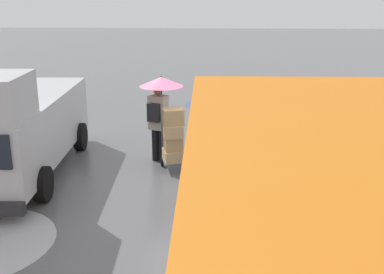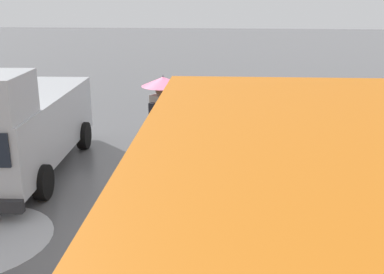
{
  "view_description": "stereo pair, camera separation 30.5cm",
  "coord_description": "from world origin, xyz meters",
  "px_view_note": "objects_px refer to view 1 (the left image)",
  "views": [
    {
      "loc": [
        -0.26,
        10.3,
        4.03
      ],
      "look_at": [
        0.2,
        0.66,
        1.05
      ],
      "focal_mm": 44.13,
      "sensor_mm": 36.0,
      "label": 1
    },
    {
      "loc": [
        -0.56,
        10.28,
        4.03
      ],
      "look_at": [
        0.2,
        0.66,
        1.05
      ],
      "focal_mm": 44.13,
      "sensor_mm": 36.0,
      "label": 2
    }
  ],
  "objects_px": {
    "cargo_van_parked_right": "(14,126)",
    "shopping_cart_vendor": "(210,147)",
    "hand_dolly_boxes": "(173,137)",
    "pedestrian_pink_side": "(160,99)",
    "pedestrian_black_side": "(211,120)"
  },
  "relations": [
    {
      "from": "hand_dolly_boxes",
      "to": "pedestrian_pink_side",
      "type": "relative_size",
      "value": 0.69
    },
    {
      "from": "pedestrian_pink_side",
      "to": "pedestrian_black_side",
      "type": "distance_m",
      "value": 2.27
    },
    {
      "from": "cargo_van_parked_right",
      "to": "pedestrian_pink_side",
      "type": "xyz_separation_m",
      "value": [
        -3.13,
        -1.1,
        0.39
      ]
    },
    {
      "from": "hand_dolly_boxes",
      "to": "pedestrian_black_side",
      "type": "xyz_separation_m",
      "value": [
        -0.88,
        1.36,
        0.78
      ]
    },
    {
      "from": "shopping_cart_vendor",
      "to": "pedestrian_pink_side",
      "type": "xyz_separation_m",
      "value": [
        1.21,
        -0.55,
        1.0
      ]
    },
    {
      "from": "cargo_van_parked_right",
      "to": "shopping_cart_vendor",
      "type": "distance_m",
      "value": 4.42
    },
    {
      "from": "shopping_cart_vendor",
      "to": "pedestrian_pink_side",
      "type": "distance_m",
      "value": 1.67
    },
    {
      "from": "hand_dolly_boxes",
      "to": "pedestrian_pink_side",
      "type": "distance_m",
      "value": 1.01
    },
    {
      "from": "cargo_van_parked_right",
      "to": "shopping_cart_vendor",
      "type": "height_order",
      "value": "cargo_van_parked_right"
    },
    {
      "from": "pedestrian_black_side",
      "to": "hand_dolly_boxes",
      "type": "bearing_deg",
      "value": -57.15
    },
    {
      "from": "shopping_cart_vendor",
      "to": "pedestrian_black_side",
      "type": "relative_size",
      "value": 0.49
    },
    {
      "from": "cargo_van_parked_right",
      "to": "hand_dolly_boxes",
      "type": "xyz_separation_m",
      "value": [
        -3.49,
        -0.55,
        -0.38
      ]
    },
    {
      "from": "hand_dolly_boxes",
      "to": "shopping_cart_vendor",
      "type": "bearing_deg",
      "value": 179.82
    },
    {
      "from": "cargo_van_parked_right",
      "to": "shopping_cart_vendor",
      "type": "relative_size",
      "value": 5.19
    },
    {
      "from": "shopping_cart_vendor",
      "to": "pedestrian_pink_side",
      "type": "relative_size",
      "value": 0.49
    }
  ]
}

